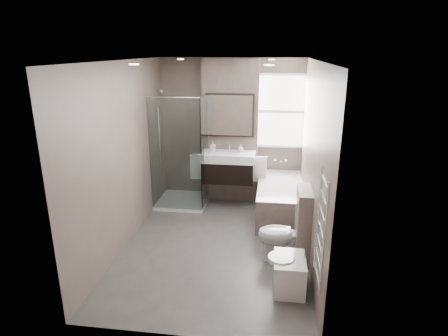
% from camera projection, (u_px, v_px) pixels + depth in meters
% --- Properties ---
extents(room, '(2.70, 3.90, 2.70)m').
position_uv_depth(room, '(216.00, 159.00, 5.14)').
color(room, '#484543').
rests_on(room, ground).
extents(vanity_pier, '(1.00, 0.25, 2.60)m').
position_uv_depth(vanity_pier, '(231.00, 132.00, 6.81)').
color(vanity_pier, '#65574F').
rests_on(vanity_pier, ground).
extents(vanity, '(0.95, 0.47, 0.66)m').
position_uv_depth(vanity, '(228.00, 167.00, 6.65)').
color(vanity, black).
rests_on(vanity, vanity_pier).
extents(mirror_cabinet, '(0.86, 0.08, 0.76)m').
position_uv_depth(mirror_cabinet, '(230.00, 115.00, 6.56)').
color(mirror_cabinet, black).
rests_on(mirror_cabinet, vanity_pier).
extents(towel_left, '(0.24, 0.06, 0.44)m').
position_uv_depth(towel_left, '(197.00, 167.00, 6.71)').
color(towel_left, silver).
rests_on(towel_left, vanity_pier).
extents(towel_right, '(0.24, 0.06, 0.44)m').
position_uv_depth(towel_right, '(260.00, 169.00, 6.57)').
color(towel_right, silver).
rests_on(towel_right, vanity_pier).
extents(shower_enclosure, '(0.90, 0.90, 2.00)m').
position_uv_depth(shower_enclosure, '(186.00, 179.00, 6.75)').
color(shower_enclosure, white).
rests_on(shower_enclosure, ground).
extents(bathtub, '(0.75, 1.60, 0.57)m').
position_uv_depth(bathtub, '(280.00, 198.00, 6.36)').
color(bathtub, '#65574F').
rests_on(bathtub, ground).
extents(window, '(0.98, 0.06, 1.33)m').
position_uv_depth(window, '(281.00, 111.00, 6.68)').
color(window, white).
rests_on(window, room).
extents(toilet, '(0.72, 0.44, 0.72)m').
position_uv_depth(toilet, '(284.00, 235.00, 5.02)').
color(toilet, white).
rests_on(toilet, ground).
extents(cistern_box, '(0.19, 0.55, 1.00)m').
position_uv_depth(cistern_box, '(303.00, 225.00, 4.99)').
color(cistern_box, '#65574F').
rests_on(cistern_box, ground).
extents(bidet, '(0.44, 0.51, 0.53)m').
position_uv_depth(bidet, '(289.00, 273.00, 4.42)').
color(bidet, white).
rests_on(bidet, ground).
extents(towel_radiator, '(0.03, 0.49, 1.10)m').
position_uv_depth(towel_radiator, '(321.00, 229.00, 3.52)').
color(towel_radiator, silver).
rests_on(towel_radiator, room).
extents(soap_bottle_a, '(0.08, 0.09, 0.19)m').
position_uv_depth(soap_bottle_a, '(213.00, 147.00, 6.60)').
color(soap_bottle_a, white).
rests_on(soap_bottle_a, vanity).
extents(soap_bottle_b, '(0.11, 0.11, 0.14)m').
position_uv_depth(soap_bottle_b, '(241.00, 148.00, 6.61)').
color(soap_bottle_b, white).
rests_on(soap_bottle_b, vanity).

